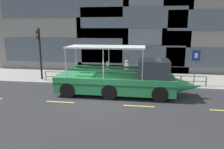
% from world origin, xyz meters
% --- Properties ---
extents(ground_plane, '(120.00, 120.00, 0.00)m').
position_xyz_m(ground_plane, '(0.00, 0.00, 0.00)').
color(ground_plane, '#2B2B2D').
extents(sidewalk, '(32.00, 4.80, 0.18)m').
position_xyz_m(sidewalk, '(0.00, 5.60, 0.09)').
color(sidewalk, '#99968E').
rests_on(sidewalk, ground_plane).
extents(curb_edge, '(32.00, 0.18, 0.18)m').
position_xyz_m(curb_edge, '(0.00, 3.11, 0.09)').
color(curb_edge, '#B2ADA3').
rests_on(curb_edge, ground_plane).
extents(lane_centreline, '(25.80, 0.12, 0.01)m').
position_xyz_m(lane_centreline, '(-0.00, -0.79, 0.00)').
color(lane_centreline, '#DBD64C').
rests_on(lane_centreline, ground_plane).
extents(curb_guardrail, '(12.59, 0.09, 0.82)m').
position_xyz_m(curb_guardrail, '(0.94, 3.45, 0.73)').
color(curb_guardrail, gray).
rests_on(curb_guardrail, sidewalk).
extents(traffic_light_pole, '(0.24, 0.46, 4.28)m').
position_xyz_m(traffic_light_pole, '(-5.96, 4.03, 2.77)').
color(traffic_light_pole, black).
rests_on(traffic_light_pole, sidewalk).
extents(parking_sign, '(0.60, 0.12, 2.65)m').
position_xyz_m(parking_sign, '(6.43, 3.90, 1.98)').
color(parking_sign, '#4C4F54').
rests_on(parking_sign, sidewalk).
extents(duck_tour_boat, '(9.72, 2.51, 3.28)m').
position_xyz_m(duck_tour_boat, '(1.29, 1.20, 1.05)').
color(duck_tour_boat, '#2D9351').
rests_on(duck_tour_boat, ground_plane).
extents(pedestrian_near_bow, '(0.46, 0.33, 1.77)m').
position_xyz_m(pedestrian_near_bow, '(3.71, 4.10, 1.25)').
color(pedestrian_near_bow, black).
rests_on(pedestrian_near_bow, sidewalk).
extents(pedestrian_mid_left, '(0.47, 0.30, 1.74)m').
position_xyz_m(pedestrian_mid_left, '(1.25, 4.39, 1.23)').
color(pedestrian_mid_left, black).
rests_on(pedestrian_mid_left, sidewalk).
extents(pedestrian_mid_right, '(0.22, 0.46, 1.59)m').
position_xyz_m(pedestrian_mid_right, '(-0.31, 4.33, 1.14)').
color(pedestrian_mid_right, black).
rests_on(pedestrian_mid_right, sidewalk).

